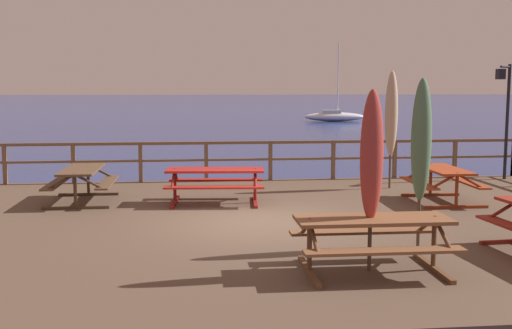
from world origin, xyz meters
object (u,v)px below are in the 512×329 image
(patio_umbrella_tall_mid_right, at_px, (372,156))
(picnic_table_mid_centre, at_px, (215,178))
(picnic_table_front_left, at_px, (443,177))
(picnic_table_mid_left, at_px, (373,232))
(sailboat_distant, at_px, (334,116))
(patio_umbrella_tall_back_left, at_px, (391,114))
(lamp_post_hooked, at_px, (505,104))
(patio_umbrella_tall_mid_left, at_px, (421,141))
(picnic_table_back_left, at_px, (82,177))

(patio_umbrella_tall_mid_right, bearing_deg, picnic_table_mid_centre, 109.78)
(picnic_table_front_left, height_order, picnic_table_mid_left, same)
(picnic_table_front_left, bearing_deg, sailboat_distant, 79.52)
(picnic_table_mid_left, height_order, patio_umbrella_tall_back_left, patio_umbrella_tall_back_left)
(lamp_post_hooked, bearing_deg, sailboat_distant, 82.59)
(patio_umbrella_tall_back_left, bearing_deg, sailboat_distant, 78.38)
(patio_umbrella_tall_mid_right, bearing_deg, patio_umbrella_tall_mid_left, 45.72)
(picnic_table_back_left, height_order, patio_umbrella_tall_mid_right, patio_umbrella_tall_mid_right)
(patio_umbrella_tall_back_left, relative_size, lamp_post_hooked, 0.93)
(picnic_table_mid_left, bearing_deg, picnic_table_mid_centre, 109.85)
(picnic_table_back_left, distance_m, patio_umbrella_tall_back_left, 7.69)
(picnic_table_mid_centre, height_order, patio_umbrella_tall_mid_left, patio_umbrella_tall_mid_left)
(patio_umbrella_tall_mid_right, relative_size, lamp_post_hooked, 0.79)
(picnic_table_back_left, height_order, patio_umbrella_tall_mid_left, patio_umbrella_tall_mid_left)
(picnic_table_mid_left, relative_size, patio_umbrella_tall_mid_left, 0.79)
(patio_umbrella_tall_back_left, height_order, patio_umbrella_tall_mid_right, patio_umbrella_tall_back_left)
(picnic_table_mid_left, distance_m, lamp_post_hooked, 10.28)
(picnic_table_mid_centre, relative_size, lamp_post_hooked, 0.71)
(picnic_table_mid_centre, distance_m, lamp_post_hooked, 8.67)
(picnic_table_mid_left, height_order, picnic_table_mid_centre, same)
(picnic_table_mid_centre, relative_size, patio_umbrella_tall_mid_right, 0.89)
(lamp_post_hooked, distance_m, sailboat_distant, 44.83)
(picnic_table_mid_left, relative_size, picnic_table_mid_centre, 0.95)
(picnic_table_front_left, height_order, picnic_table_mid_centre, same)
(picnic_table_back_left, relative_size, patio_umbrella_tall_mid_left, 0.75)
(picnic_table_mid_left, distance_m, sailboat_distant, 53.83)
(patio_umbrella_tall_mid_right, bearing_deg, lamp_post_hooked, 52.49)
(picnic_table_mid_left, distance_m, picnic_table_back_left, 7.66)
(sailboat_distant, bearing_deg, lamp_post_hooked, -97.41)
(lamp_post_hooked, bearing_deg, picnic_table_back_left, -168.63)
(patio_umbrella_tall_back_left, height_order, lamp_post_hooked, lamp_post_hooked)
(picnic_table_mid_centre, xyz_separation_m, lamp_post_hooked, (8.11, 2.66, 1.55))
(patio_umbrella_tall_mid_left, relative_size, lamp_post_hooked, 0.85)
(picnic_table_front_left, height_order, picnic_table_back_left, same)
(picnic_table_mid_left, distance_m, patio_umbrella_tall_mid_right, 1.05)
(picnic_table_front_left, xyz_separation_m, picnic_table_mid_centre, (-5.09, 0.43, 0.01))
(picnic_table_mid_left, distance_m, patio_umbrella_tall_back_left, 7.58)
(picnic_table_front_left, xyz_separation_m, picnic_table_back_left, (-8.06, 0.86, 0.00))
(picnic_table_front_left, bearing_deg, patio_umbrella_tall_mid_left, -117.95)
(patio_umbrella_tall_back_left, xyz_separation_m, patio_umbrella_tall_mid_left, (-1.43, -5.77, -0.17))
(picnic_table_mid_centre, height_order, patio_umbrella_tall_mid_right, patio_umbrella_tall_mid_right)
(lamp_post_hooked, bearing_deg, picnic_table_mid_centre, -161.84)
(picnic_table_front_left, xyz_separation_m, patio_umbrella_tall_mid_left, (-2.00, -3.76, 1.16))
(picnic_table_front_left, distance_m, patio_umbrella_tall_back_left, 2.47)
(picnic_table_back_left, distance_m, picnic_table_mid_centre, 2.99)
(picnic_table_front_left, bearing_deg, picnic_table_back_left, 173.92)
(patio_umbrella_tall_mid_right, height_order, lamp_post_hooked, lamp_post_hooked)
(picnic_table_mid_left, relative_size, sailboat_distant, 0.28)
(picnic_table_mid_centre, xyz_separation_m, patio_umbrella_tall_mid_right, (1.94, -5.38, 1.05))
(picnic_table_mid_centre, distance_m, sailboat_distant, 49.07)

